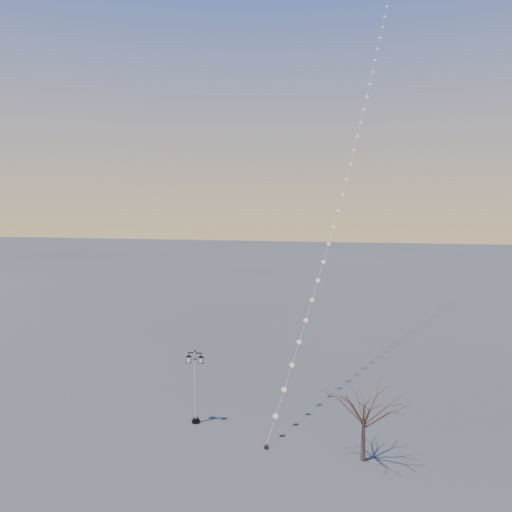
# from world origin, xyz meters

# --- Properties ---
(ground) EXTENTS (300.00, 300.00, 0.00)m
(ground) POSITION_xyz_m (0.00, 0.00, 0.00)
(ground) COLOR #434444
(ground) RESTS_ON ground
(street_lamp) EXTENTS (1.14, 0.50, 4.51)m
(street_lamp) POSITION_xyz_m (-2.46, 1.89, 2.50)
(street_lamp) COLOR black
(street_lamp) RESTS_ON ground
(bare_tree) EXTENTS (2.51, 2.51, 4.17)m
(bare_tree) POSITION_xyz_m (7.39, -0.38, 2.89)
(bare_tree) COLOR #4F3B2F
(bare_tree) RESTS_ON ground
(kite_train) EXTENTS (9.39, 43.15, 44.65)m
(kite_train) POSITION_xyz_m (6.69, 21.02, 22.24)
(kite_train) COLOR black
(kite_train) RESTS_ON ground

